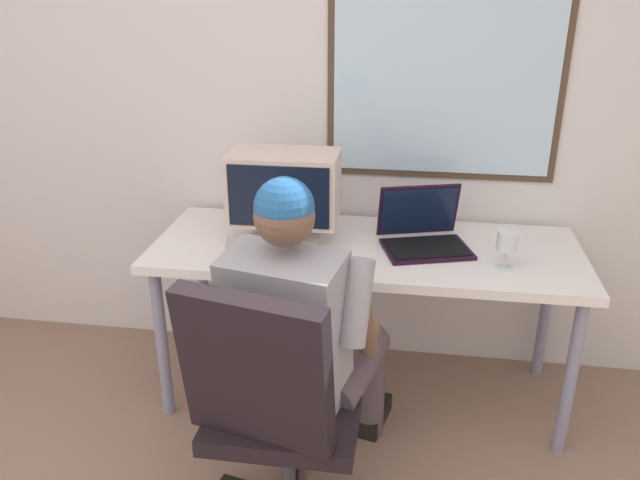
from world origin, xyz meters
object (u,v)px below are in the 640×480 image
at_px(desk, 365,260).
at_px(wine_glass, 507,242).
at_px(office_chair, 272,397).
at_px(person_seated, 303,330).
at_px(laptop, 423,231).
at_px(crt_monitor, 284,189).

relative_size(desk, wine_glass, 11.49).
bearing_deg(desk, office_chair, -105.26).
height_order(office_chair, wine_glass, office_chair).
bearing_deg(office_chair, person_seated, 78.64).
distance_m(desk, office_chair, 0.86).
distance_m(office_chair, person_seated, 0.28).
bearing_deg(person_seated, wine_glass, 29.86).
relative_size(office_chair, wine_glass, 6.27).
bearing_deg(wine_glass, desk, 165.60).
height_order(desk, laptop, laptop).
bearing_deg(wine_glass, laptop, 150.19).
relative_size(office_chair, person_seated, 0.79).
relative_size(desk, crt_monitor, 3.94).
bearing_deg(office_chair, desk, 74.74).
height_order(crt_monitor, wine_glass, crt_monitor).
xyz_separation_m(desk, crt_monitor, (-0.35, 0.02, 0.29)).
distance_m(desk, crt_monitor, 0.45).
height_order(desk, wine_glass, wine_glass).
distance_m(office_chair, crt_monitor, 0.94).
bearing_deg(crt_monitor, desk, -2.62).
height_order(desk, person_seated, person_seated).
height_order(office_chair, person_seated, person_seated).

